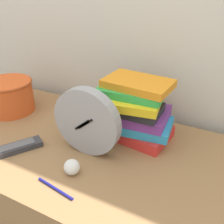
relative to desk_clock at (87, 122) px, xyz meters
name	(u,v)px	position (x,y,z in m)	size (l,w,h in m)	color
wall_back	(130,8)	(-0.04, 0.40, 0.30)	(6.00, 0.04, 2.40)	silver
desk	(88,218)	(-0.04, 0.02, -0.51)	(1.37, 0.61, 0.78)	olive
desk_clock	(87,122)	(0.00, 0.00, 0.00)	(0.24, 0.04, 0.24)	#99999E
book_stack	(136,111)	(0.11, 0.16, -0.01)	(0.28, 0.21, 0.22)	red
basket	(9,95)	(-0.47, 0.10, -0.04)	(0.21, 0.21, 0.14)	#E05623
tv_remote	(13,149)	(-0.23, -0.12, -0.11)	(0.15, 0.19, 0.02)	#333338
crumpled_paper_ball	(72,167)	(0.02, -0.12, -0.09)	(0.05, 0.05, 0.05)	white
pen	(55,188)	(0.01, -0.20, -0.11)	(0.14, 0.03, 0.01)	navy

